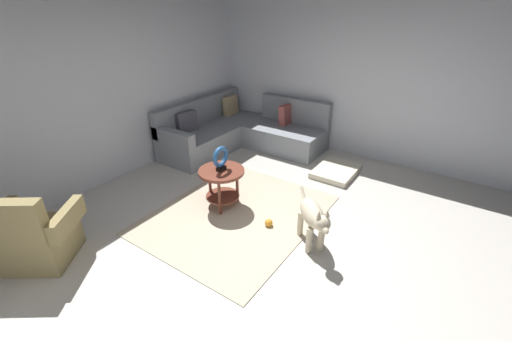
{
  "coord_description": "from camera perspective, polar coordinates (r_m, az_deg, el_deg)",
  "views": [
    {
      "loc": [
        -2.7,
        -1.55,
        2.5
      ],
      "look_at": [
        0.45,
        0.6,
        0.55
      ],
      "focal_mm": 23.41,
      "sensor_mm": 36.0,
      "label": 1
    }
  ],
  "objects": [
    {
      "name": "wall_right",
      "position": [
        5.96,
        19.21,
        14.52
      ],
      "size": [
        0.12,
        6.0,
        2.7
      ],
      "primitive_type": "cube",
      "color": "silver",
      "rests_on": "ground_plane"
    },
    {
      "name": "sectional_couch",
      "position": [
        6.29,
        -2.75,
        6.51
      ],
      "size": [
        2.2,
        2.25,
        0.88
      ],
      "color": "gray",
      "rests_on": "ground_plane"
    },
    {
      "name": "dog_toy_ball",
      "position": [
        4.17,
        2.19,
        -8.93
      ],
      "size": [
        0.1,
        0.1,
        0.1
      ],
      "primitive_type": "sphere",
      "color": "orange",
      "rests_on": "ground_plane"
    },
    {
      "name": "torus_sculpture",
      "position": [
        4.27,
        -6.06,
        2.14
      ],
      "size": [
        0.28,
        0.08,
        0.33
      ],
      "color": "black",
      "rests_on": "side_table"
    },
    {
      "name": "dog_bed_mat",
      "position": [
        5.53,
        13.51,
        -0.08
      ],
      "size": [
        0.8,
        0.6,
        0.09
      ],
      "primitive_type": "cube",
      "color": "beige",
      "rests_on": "ground_plane"
    },
    {
      "name": "side_table",
      "position": [
        4.4,
        -5.88,
        -1.34
      ],
      "size": [
        0.6,
        0.6,
        0.54
      ],
      "color": "brown",
      "rests_on": "ground_plane"
    },
    {
      "name": "ground_plane",
      "position": [
        4.02,
        3.53,
        -12.3
      ],
      "size": [
        6.0,
        6.0,
        0.1
      ],
      "primitive_type": "cube",
      "color": "beige"
    },
    {
      "name": "wall_back",
      "position": [
        5.36,
        -24.67,
        12.31
      ],
      "size": [
        6.0,
        0.12,
        2.7
      ],
      "primitive_type": "cube",
      "color": "silver",
      "rests_on": "ground_plane"
    },
    {
      "name": "dog",
      "position": [
        3.75,
        9.74,
        -7.87
      ],
      "size": [
        0.64,
        0.64,
        0.63
      ],
      "rotation": [
        0.0,
        0.0,
        2.36
      ],
      "color": "beige",
      "rests_on": "ground_plane"
    },
    {
      "name": "armchair",
      "position": [
        4.18,
        -33.55,
        -9.44
      ],
      "size": [
        0.95,
        1.0,
        0.88
      ],
      "rotation": [
        0.0,
        0.0,
        -0.95
      ],
      "color": "olive",
      "rests_on": "ground_plane"
    },
    {
      "name": "area_rug",
      "position": [
        4.41,
        -3.3,
        -7.47
      ],
      "size": [
        2.3,
        1.9,
        0.01
      ],
      "primitive_type": "cube",
      "color": "#BCAD93",
      "rests_on": "ground_plane"
    }
  ]
}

